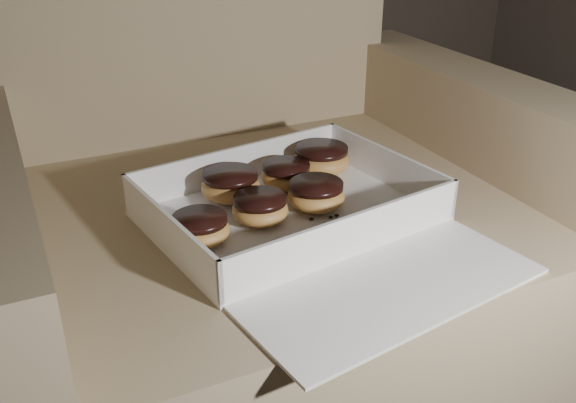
# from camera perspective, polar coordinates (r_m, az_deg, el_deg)

# --- Properties ---
(armchair) EXTENTS (0.98, 0.83, 1.02)m
(armchair) POSITION_cam_1_polar(r_m,az_deg,el_deg) (1.16, -2.85, -4.26)
(armchair) COLOR tan
(armchair) RESTS_ON floor
(bakery_box) EXTENTS (0.47, 0.53, 0.07)m
(bakery_box) POSITION_cam_1_polar(r_m,az_deg,el_deg) (0.94, 1.63, -1.68)
(bakery_box) COLOR white
(bakery_box) RESTS_ON armchair
(donut_a) EXTENTS (0.08, 0.08, 0.04)m
(donut_a) POSITION_cam_1_polar(r_m,az_deg,el_deg) (0.94, -2.50, -0.60)
(donut_a) COLOR #D39149
(donut_a) RESTS_ON bakery_box
(donut_b) EXTENTS (0.10, 0.10, 0.05)m
(donut_b) POSITION_cam_1_polar(r_m,az_deg,el_deg) (1.10, 3.00, 3.80)
(donut_b) COLOR #D39149
(donut_b) RESTS_ON bakery_box
(donut_c) EXTENTS (0.08, 0.08, 0.04)m
(donut_c) POSITION_cam_1_polar(r_m,az_deg,el_deg) (1.05, -0.15, 2.40)
(donut_c) COLOR #D39149
(donut_c) RESTS_ON bakery_box
(donut_d) EXTENTS (0.09, 0.09, 0.05)m
(donut_d) POSITION_cam_1_polar(r_m,az_deg,el_deg) (1.01, -5.12, 1.48)
(donut_d) COLOR #D39149
(donut_d) RESTS_ON bakery_box
(donut_e) EXTENTS (0.08, 0.08, 0.04)m
(donut_e) POSITION_cam_1_polar(r_m,az_deg,el_deg) (0.89, -7.82, -2.40)
(donut_e) COLOR #D39149
(donut_e) RESTS_ON bakery_box
(donut_f) EXTENTS (0.09, 0.09, 0.04)m
(donut_f) POSITION_cam_1_polar(r_m,az_deg,el_deg) (0.98, 2.53, 0.63)
(donut_f) COLOR #D39149
(donut_f) RESTS_ON bakery_box
(crumb_a) EXTENTS (0.01, 0.01, 0.00)m
(crumb_a) POSITION_cam_1_polar(r_m,az_deg,el_deg) (0.97, 4.36, -1.23)
(crumb_a) COLOR black
(crumb_a) RESTS_ON bakery_box
(crumb_b) EXTENTS (0.01, 0.01, 0.00)m
(crumb_b) POSITION_cam_1_polar(r_m,az_deg,el_deg) (0.96, 2.08, -1.54)
(crumb_b) COLOR black
(crumb_b) RESTS_ON bakery_box
(crumb_c) EXTENTS (0.01, 0.01, 0.00)m
(crumb_c) POSITION_cam_1_polar(r_m,az_deg,el_deg) (1.00, 10.57, -0.65)
(crumb_c) COLOR black
(crumb_c) RESTS_ON bakery_box
(crumb_d) EXTENTS (0.01, 0.01, 0.00)m
(crumb_d) POSITION_cam_1_polar(r_m,az_deg,el_deg) (0.96, 3.83, -1.40)
(crumb_d) COLOR black
(crumb_d) RESTS_ON bakery_box
(crumb_e) EXTENTS (0.01, 0.01, 0.00)m
(crumb_e) POSITION_cam_1_polar(r_m,az_deg,el_deg) (0.99, 3.67, -0.60)
(crumb_e) COLOR black
(crumb_e) RESTS_ON bakery_box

